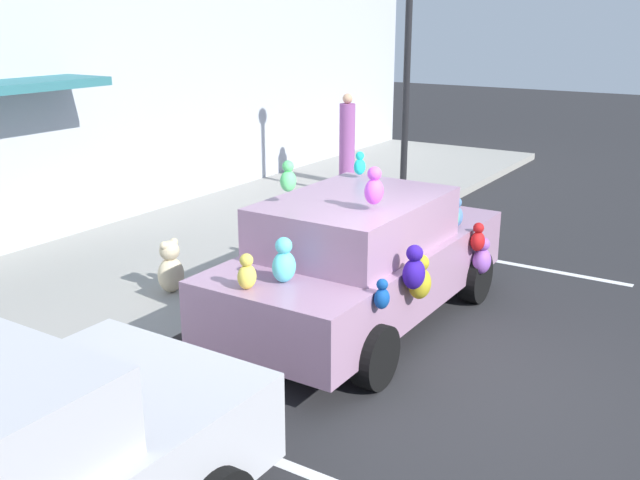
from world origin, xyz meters
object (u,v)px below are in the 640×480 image
Objects in this scene: teddy_bear_on_sidewalk at (171,268)px; pedestrian_by_lamp at (347,142)px; plush_covered_car at (362,259)px; street_lamp_post at (407,68)px.

pedestrian_by_lamp reaches higher than teddy_bear_on_sidewalk.
plush_covered_car is 6.72m from pedestrian_by_lamp.
plush_covered_car is 2.44m from teddy_bear_on_sidewalk.
pedestrian_by_lamp is at bearing 62.12° from street_lamp_post.
street_lamp_post reaches higher than plush_covered_car.
teddy_bear_on_sidewalk is 0.37× the size of pedestrian_by_lamp.
street_lamp_post is 2.51m from pedestrian_by_lamp.
teddy_bear_on_sidewalk is 6.56m from pedestrian_by_lamp.
street_lamp_post is (5.50, -0.45, 2.12)m from teddy_bear_on_sidewalk.
teddy_bear_on_sidewalk is at bearing -168.75° from pedestrian_by_lamp.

